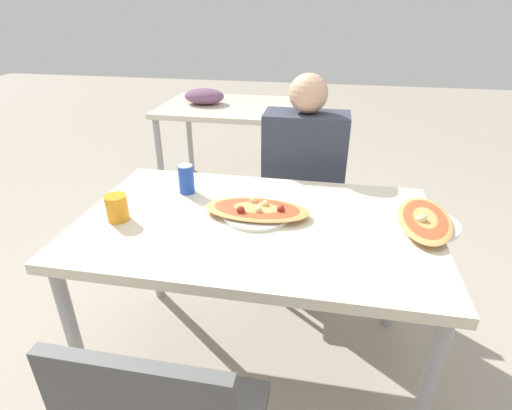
% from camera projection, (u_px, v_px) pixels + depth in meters
% --- Properties ---
extents(ground_plane, '(14.00, 14.00, 0.00)m').
position_uv_depth(ground_plane, '(256.00, 360.00, 1.86)').
color(ground_plane, '#9E9384').
extents(dining_table, '(1.35, 0.82, 0.75)m').
position_uv_depth(dining_table, '(256.00, 237.00, 1.55)').
color(dining_table, beige).
rests_on(dining_table, ground_plane).
extents(chair_far_seated, '(0.40, 0.40, 0.93)m').
position_uv_depth(chair_far_seated, '(303.00, 194.00, 2.25)').
color(chair_far_seated, '#4C4C4C').
rests_on(chair_far_seated, ground_plane).
extents(person_seated, '(0.42, 0.24, 1.19)m').
position_uv_depth(person_seated, '(304.00, 173.00, 2.07)').
color(person_seated, '#2D2D38').
rests_on(person_seated, ground_plane).
extents(pizza_main, '(0.41, 0.27, 0.06)m').
position_uv_depth(pizza_main, '(257.00, 210.00, 1.55)').
color(pizza_main, white).
rests_on(pizza_main, dining_table).
extents(soda_can, '(0.07, 0.07, 0.12)m').
position_uv_depth(soda_can, '(186.00, 179.00, 1.71)').
color(soda_can, '#1E47B2').
rests_on(soda_can, dining_table).
extents(drink_glass, '(0.08, 0.08, 0.10)m').
position_uv_depth(drink_glass, '(117.00, 208.00, 1.50)').
color(drink_glass, orange).
rests_on(drink_glass, dining_table).
extents(pizza_second, '(0.25, 0.39, 0.06)m').
position_uv_depth(pizza_second, '(424.00, 221.00, 1.48)').
color(pizza_second, white).
rests_on(pizza_second, dining_table).
extents(background_table, '(1.10, 0.80, 0.87)m').
position_uv_depth(background_table, '(227.00, 112.00, 3.21)').
color(background_table, beige).
rests_on(background_table, ground_plane).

